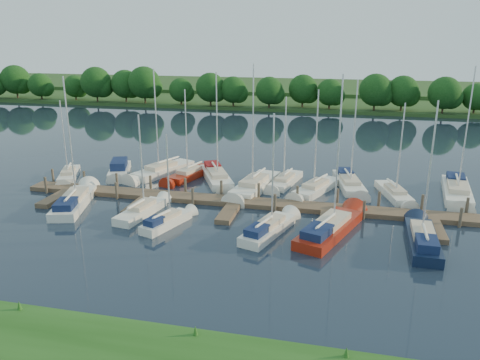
% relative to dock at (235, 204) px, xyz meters
% --- Properties ---
extents(ground, '(260.00, 260.00, 0.00)m').
position_rel_dock_xyz_m(ground, '(0.00, -7.31, -0.20)').
color(ground, '#17212E').
rests_on(ground, ground).
extents(dock, '(40.00, 6.00, 0.40)m').
position_rel_dock_xyz_m(dock, '(0.00, 0.00, 0.00)').
color(dock, '#4B382A').
rests_on(dock, ground).
extents(mooring_pilings, '(38.24, 2.84, 2.00)m').
position_rel_dock_xyz_m(mooring_pilings, '(0.00, 1.13, 0.40)').
color(mooring_pilings, '#473D33').
rests_on(mooring_pilings, ground).
extents(far_shore, '(180.00, 30.00, 0.60)m').
position_rel_dock_xyz_m(far_shore, '(0.00, 67.69, 0.10)').
color(far_shore, '#21481B').
rests_on(far_shore, ground).
extents(distant_hill, '(220.00, 40.00, 1.40)m').
position_rel_dock_xyz_m(distant_hill, '(0.00, 92.69, 0.50)').
color(distant_hill, '#355223').
rests_on(distant_hill, ground).
extents(treeline, '(147.68, 9.93, 8.24)m').
position_rel_dock_xyz_m(treeline, '(-4.53, 54.56, 4.00)').
color(treeline, '#38281C').
rests_on(treeline, ground).
extents(sailboat_n_0, '(3.69, 6.40, 8.43)m').
position_rel_dock_xyz_m(sailboat_n_0, '(-18.69, 4.14, 0.07)').
color(sailboat_n_0, white).
rests_on(sailboat_n_0, ground).
extents(motorboat, '(3.82, 6.70, 1.89)m').
position_rel_dock_xyz_m(motorboat, '(-14.29, 6.73, 0.18)').
color(motorboat, white).
rests_on(motorboat, ground).
extents(sailboat_n_2, '(4.77, 8.88, 11.48)m').
position_rel_dock_xyz_m(sailboat_n_2, '(-9.94, 7.61, 0.08)').
color(sailboat_n_2, white).
rests_on(sailboat_n_2, ground).
extents(sailboat_n_3, '(3.55, 7.42, 9.53)m').
position_rel_dock_xyz_m(sailboat_n_3, '(-6.59, 7.10, 0.08)').
color(sailboat_n_3, maroon).
rests_on(sailboat_n_3, ground).
extents(sailboat_n_4, '(5.35, 8.62, 11.32)m').
position_rel_dock_xyz_m(sailboat_n_4, '(-3.48, 6.70, 0.13)').
color(sailboat_n_4, white).
rests_on(sailboat_n_4, ground).
extents(sailboat_n_5, '(3.69, 9.74, 12.27)m').
position_rel_dock_xyz_m(sailboat_n_5, '(0.74, 4.63, 0.08)').
color(sailboat_n_5, white).
rests_on(sailboat_n_5, ground).
extents(sailboat_n_6, '(2.84, 7.16, 9.02)m').
position_rel_dock_xyz_m(sailboat_n_6, '(3.37, 7.11, 0.07)').
color(sailboat_n_6, white).
rests_on(sailboat_n_6, ground).
extents(sailboat_n_7, '(4.30, 7.72, 9.98)m').
position_rel_dock_xyz_m(sailboat_n_7, '(6.49, 5.38, 0.07)').
color(sailboat_n_7, white).
rests_on(sailboat_n_7, ground).
extents(sailboat_n_8, '(3.47, 8.60, 10.70)m').
position_rel_dock_xyz_m(sailboat_n_8, '(9.65, 7.77, 0.11)').
color(sailboat_n_8, white).
rests_on(sailboat_n_8, ground).
extents(sailboat_n_9, '(3.18, 7.08, 8.97)m').
position_rel_dock_xyz_m(sailboat_n_9, '(13.72, 5.59, 0.07)').
color(sailboat_n_9, white).
rests_on(sailboat_n_9, ground).
extents(sailboat_n_10, '(3.27, 9.70, 12.18)m').
position_rel_dock_xyz_m(sailboat_n_10, '(19.29, 7.17, 0.13)').
color(sailboat_n_10, white).
rests_on(sailboat_n_10, ground).
extents(sailboat_s_0, '(4.15, 9.03, 11.42)m').
position_rel_dock_xyz_m(sailboat_s_0, '(-13.62, -2.87, 0.13)').
color(sailboat_s_0, white).
rests_on(sailboat_s_0, ground).
extents(sailboat_s_1, '(2.43, 6.71, 8.62)m').
position_rel_dock_xyz_m(sailboat_s_1, '(-6.97, -3.54, 0.08)').
color(sailboat_s_1, white).
rests_on(sailboat_s_1, ground).
extents(sailboat_s_2, '(2.80, 5.69, 7.51)m').
position_rel_dock_xyz_m(sailboat_s_2, '(-4.08, -5.39, 0.12)').
color(sailboat_s_2, white).
rests_on(sailboat_s_2, ground).
extents(sailboat_s_3, '(3.48, 7.24, 9.35)m').
position_rel_dock_xyz_m(sailboat_s_3, '(3.88, -5.06, 0.13)').
color(sailboat_s_3, white).
rests_on(sailboat_s_3, ground).
extents(sailboat_s_4, '(4.88, 9.48, 12.10)m').
position_rel_dock_xyz_m(sailboat_s_4, '(8.39, -3.90, 0.13)').
color(sailboat_s_4, maroon).
rests_on(sailboat_s_4, ground).
extents(sailboat_s_5, '(2.12, 8.14, 10.56)m').
position_rel_dock_xyz_m(sailboat_s_5, '(14.73, -4.60, 0.14)').
color(sailboat_s_5, '#0F1A33').
rests_on(sailboat_s_5, ground).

